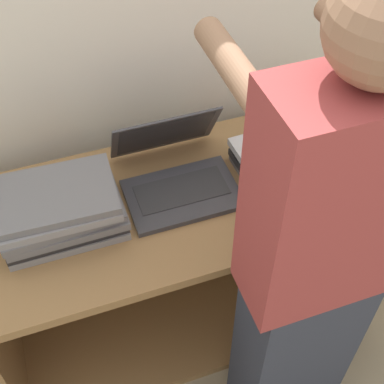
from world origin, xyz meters
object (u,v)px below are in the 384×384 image
object	(u,v)px
laptop_stack_left	(59,210)
person	(313,271)
laptop_stack_right	(293,158)
laptop_open	(176,174)

from	to	relation	value
laptop_stack_left	person	bearing A→B (deg)	-38.88
person	laptop_stack_right	bearing A→B (deg)	68.05
laptop_stack_left	laptop_open	bearing A→B (deg)	8.49
laptop_stack_left	laptop_stack_right	bearing A→B (deg)	-0.40
laptop_open	person	xyz separation A→B (m)	(0.21, -0.55, 0.09)
laptop_stack_left	laptop_stack_right	xyz separation A→B (m)	(0.80, -0.01, -0.03)
laptop_stack_right	person	distance (m)	0.53
laptop_open	laptop_stack_right	world-z (taller)	laptop_open
laptop_open	laptop_stack_right	xyz separation A→B (m)	(0.40, -0.07, 0.01)
laptop_open	person	world-z (taller)	person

